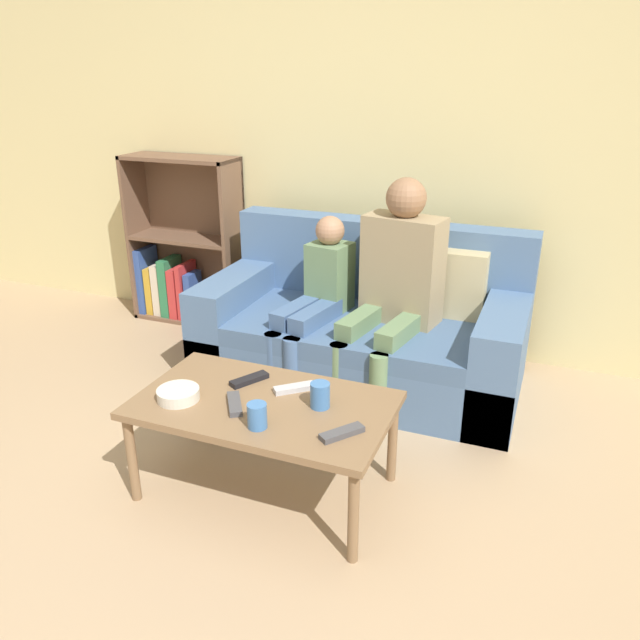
% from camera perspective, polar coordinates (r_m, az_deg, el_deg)
% --- Properties ---
extents(ground_plane, '(22.00, 22.00, 0.00)m').
position_cam_1_polar(ground_plane, '(2.34, -13.99, -23.11)').
color(ground_plane, tan).
extents(wall_back, '(12.00, 0.06, 2.60)m').
position_cam_1_polar(wall_back, '(3.78, 5.33, 16.96)').
color(wall_back, beige).
rests_on(wall_back, ground_plane).
extents(couch, '(1.72, 0.87, 0.83)m').
position_cam_1_polar(couch, '(3.47, 4.12, -1.06)').
color(couch, '#4C6B93').
rests_on(couch, ground_plane).
extents(bookshelf, '(0.76, 0.28, 1.11)m').
position_cam_1_polar(bookshelf, '(4.37, -12.45, 5.72)').
color(bookshelf, brown).
rests_on(bookshelf, ground_plane).
extents(coffee_table, '(1.01, 0.59, 0.41)m').
position_cam_1_polar(coffee_table, '(2.51, -5.16, -8.25)').
color(coffee_table, brown).
rests_on(coffee_table, ground_plane).
extents(person_adult, '(0.46, 0.66, 1.13)m').
position_cam_1_polar(person_adult, '(3.22, 7.03, 3.96)').
color(person_adult, '#66845B').
rests_on(person_adult, ground_plane).
extents(person_child, '(0.31, 0.63, 0.91)m').
position_cam_1_polar(person_child, '(3.34, -0.33, 2.21)').
color(person_child, '#476693').
rests_on(person_child, ground_plane).
extents(cup_near, '(0.07, 0.07, 0.10)m').
position_cam_1_polar(cup_near, '(2.30, -5.77, -8.70)').
color(cup_near, '#3D70B2').
rests_on(cup_near, coffee_table).
extents(cup_far, '(0.08, 0.08, 0.10)m').
position_cam_1_polar(cup_far, '(2.42, 0.01, -6.89)').
color(cup_far, '#3D70B2').
rests_on(cup_far, coffee_table).
extents(tv_remote_0, '(0.13, 0.17, 0.02)m').
position_cam_1_polar(tv_remote_0, '(2.46, -7.81, -7.60)').
color(tv_remote_0, '#47474C').
rests_on(tv_remote_0, coffee_table).
extents(tv_remote_1, '(0.14, 0.16, 0.02)m').
position_cam_1_polar(tv_remote_1, '(2.27, 2.02, -10.28)').
color(tv_remote_1, '#47474C').
rests_on(tv_remote_1, coffee_table).
extents(tv_remote_2, '(0.16, 0.15, 0.02)m').
position_cam_1_polar(tv_remote_2, '(2.55, -2.35, -6.24)').
color(tv_remote_2, '#B7B7BC').
rests_on(tv_remote_2, coffee_table).
extents(tv_remote_3, '(0.13, 0.17, 0.02)m').
position_cam_1_polar(tv_remote_3, '(2.63, -6.48, -5.43)').
color(tv_remote_3, black).
rests_on(tv_remote_3, coffee_table).
extents(snack_bowl, '(0.17, 0.17, 0.05)m').
position_cam_1_polar(snack_bowl, '(2.55, -12.83, -6.64)').
color(snack_bowl, beige).
rests_on(snack_bowl, coffee_table).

